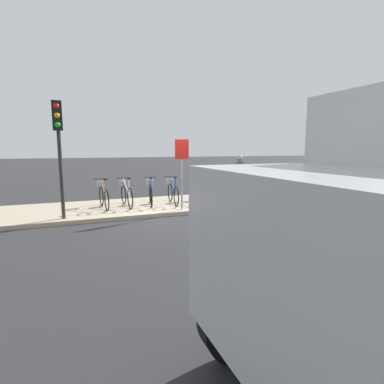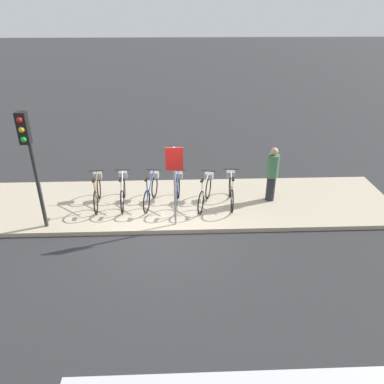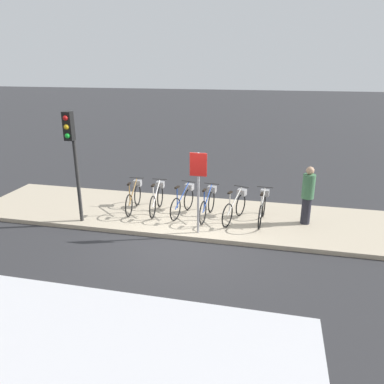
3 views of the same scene
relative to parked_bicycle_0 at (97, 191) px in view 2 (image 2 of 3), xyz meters
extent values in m
plane|color=#2D2D30|center=(1.93, -1.52, -0.56)|extent=(120.00, 120.00, 0.00)
cube|color=#B7A88E|center=(1.93, 0.03, -0.50)|extent=(13.56, 3.09, 0.12)
torus|color=black|center=(0.05, -0.56, -0.10)|extent=(0.09, 0.68, 0.68)
torus|color=black|center=(-0.03, 0.37, -0.10)|extent=(0.09, 0.68, 0.68)
cylinder|color=olive|center=(0.01, -0.09, 0.17)|extent=(0.11, 0.94, 0.57)
cylinder|color=olive|center=(0.04, -0.43, 0.21)|extent=(0.03, 0.03, 0.61)
cube|color=black|center=(0.04, -0.43, 0.53)|extent=(0.09, 0.21, 0.04)
cylinder|color=#262626|center=(-0.03, 0.37, 0.48)|extent=(0.46, 0.06, 0.02)
cube|color=gray|center=(-0.04, 0.42, 0.29)|extent=(0.26, 0.22, 0.18)
torus|color=black|center=(0.77, -0.53, -0.10)|extent=(0.08, 0.68, 0.68)
torus|color=black|center=(0.71, 0.39, -0.10)|extent=(0.08, 0.68, 0.68)
cylinder|color=silver|center=(0.74, -0.07, 0.17)|extent=(0.09, 0.94, 0.57)
cylinder|color=silver|center=(0.76, -0.40, 0.21)|extent=(0.03, 0.03, 0.61)
cube|color=black|center=(0.76, -0.40, 0.53)|extent=(0.08, 0.20, 0.04)
cylinder|color=#262626|center=(0.71, 0.39, 0.48)|extent=(0.46, 0.05, 0.02)
cube|color=gray|center=(0.71, 0.44, 0.29)|extent=(0.25, 0.22, 0.18)
torus|color=black|center=(1.46, -0.54, -0.10)|extent=(0.16, 0.67, 0.68)
torus|color=black|center=(1.64, 0.37, -0.10)|extent=(0.16, 0.67, 0.68)
cylinder|color=navy|center=(1.55, -0.09, 0.17)|extent=(0.21, 0.93, 0.57)
cylinder|color=navy|center=(1.49, -0.42, 0.21)|extent=(0.04, 0.04, 0.61)
cube|color=black|center=(1.49, -0.42, 0.53)|extent=(0.11, 0.21, 0.04)
cylinder|color=#262626|center=(1.64, 0.37, 0.48)|extent=(0.46, 0.11, 0.02)
cube|color=gray|center=(1.65, 0.42, 0.29)|extent=(0.27, 0.24, 0.18)
torus|color=black|center=(2.28, -0.63, -0.10)|extent=(0.09, 0.68, 0.68)
torus|color=black|center=(2.36, 0.30, -0.10)|extent=(0.09, 0.68, 0.68)
cylinder|color=navy|center=(2.32, -0.16, 0.17)|extent=(0.11, 0.94, 0.57)
cylinder|color=navy|center=(2.29, -0.50, 0.21)|extent=(0.03, 0.03, 0.61)
cube|color=black|center=(2.29, -0.50, 0.53)|extent=(0.09, 0.21, 0.04)
cylinder|color=#262626|center=(2.36, 0.30, 0.48)|extent=(0.46, 0.06, 0.02)
cube|color=gray|center=(2.37, 0.35, 0.29)|extent=(0.26, 0.22, 0.18)
torus|color=black|center=(2.98, -0.66, -0.10)|extent=(0.24, 0.66, 0.68)
torus|color=black|center=(3.25, 0.22, -0.10)|extent=(0.24, 0.66, 0.68)
cylinder|color=beige|center=(3.12, -0.22, 0.17)|extent=(0.31, 0.91, 0.57)
cylinder|color=beige|center=(3.02, -0.54, 0.21)|extent=(0.04, 0.04, 0.61)
cube|color=black|center=(3.02, -0.54, 0.53)|extent=(0.13, 0.21, 0.04)
cylinder|color=#262626|center=(3.25, 0.22, 0.48)|extent=(0.45, 0.16, 0.02)
cube|color=gray|center=(3.27, 0.27, 0.29)|extent=(0.29, 0.26, 0.18)
torus|color=black|center=(3.86, -0.61, -0.10)|extent=(0.08, 0.68, 0.68)
torus|color=black|center=(3.93, 0.32, -0.10)|extent=(0.08, 0.68, 0.68)
cylinder|color=beige|center=(3.89, -0.15, 0.17)|extent=(0.10, 0.94, 0.57)
cylinder|color=beige|center=(3.87, -0.48, 0.21)|extent=(0.03, 0.03, 0.61)
cube|color=black|center=(3.87, -0.48, 0.53)|extent=(0.08, 0.20, 0.04)
cylinder|color=#262626|center=(3.93, 0.32, 0.48)|extent=(0.46, 0.06, 0.02)
cube|color=gray|center=(3.93, 0.37, 0.29)|extent=(0.25, 0.22, 0.18)
cylinder|color=#23232D|center=(5.10, 0.07, -0.06)|extent=(0.26, 0.26, 0.76)
cylinder|color=#3F724C|center=(5.10, 0.07, 0.66)|extent=(0.34, 0.34, 0.68)
sphere|color=tan|center=(5.10, 0.07, 1.11)|extent=(0.22, 0.22, 0.22)
cylinder|color=#2D2D2D|center=(-1.17, -1.17, 1.13)|extent=(0.10, 0.10, 3.13)
cube|color=black|center=(-1.17, -1.35, 2.31)|extent=(0.24, 0.20, 0.75)
sphere|color=red|center=(-1.17, -1.45, 2.54)|extent=(0.14, 0.14, 0.14)
sphere|color=gold|center=(-1.17, -1.45, 2.31)|extent=(0.14, 0.14, 0.14)
sphere|color=green|center=(-1.17, -1.45, 2.08)|extent=(0.14, 0.14, 0.14)
cylinder|color=#99999E|center=(2.27, -1.22, 0.66)|extent=(0.06, 0.06, 2.19)
cube|color=red|center=(2.27, -1.24, 1.45)|extent=(0.44, 0.03, 0.60)
camera|label=1|loc=(-0.84, -9.97, 1.48)|focal=28.00mm
camera|label=2|loc=(2.37, -9.79, 4.91)|focal=35.00mm
camera|label=3|loc=(4.14, -10.17, 3.86)|focal=35.00mm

